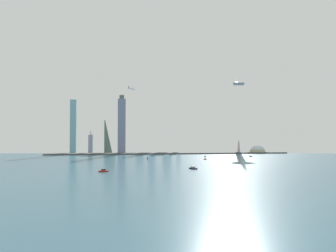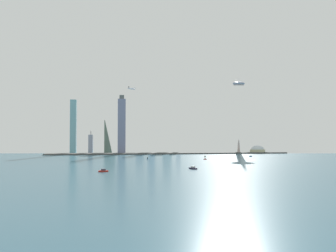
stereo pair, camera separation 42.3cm
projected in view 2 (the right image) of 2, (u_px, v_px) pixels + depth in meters
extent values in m
plane|color=#366073|center=(228.00, 175.00, 439.16)|extent=(6000.00, 6000.00, 0.00)
cube|color=#4D4D4B|center=(170.00, 153.00, 962.53)|extent=(712.10, 42.17, 3.73)
cylinder|color=beige|center=(238.00, 119.00, 1010.09)|extent=(16.26, 16.26, 214.08)
ellipsoid|color=#9AA2BB|center=(238.00, 84.00, 1013.39)|extent=(45.79, 45.79, 14.24)
torus|color=beige|center=(238.00, 86.00, 1013.24)|extent=(41.77, 41.77, 2.85)
cone|color=silver|center=(238.00, 68.00, 1014.92)|extent=(8.13, 8.13, 84.94)
cylinder|color=beige|center=(255.00, 151.00, 1029.28)|extent=(75.49, 75.49, 11.75)
ellipsoid|color=silver|center=(255.00, 149.00, 1029.46)|extent=(71.72, 71.72, 44.52)
cube|color=#7598C5|center=(151.00, 138.00, 1027.51)|extent=(19.57, 20.43, 91.46)
cube|color=#624E5D|center=(151.00, 122.00, 1029.08)|extent=(11.74, 12.26, 10.37)
cube|color=#BFB0B5|center=(152.00, 129.00, 1064.60)|extent=(16.08, 25.46, 152.70)
cube|color=#61516C|center=(152.00, 104.00, 1067.10)|extent=(9.65, 15.27, 9.27)
cube|color=slate|center=(167.00, 138.00, 1040.40)|extent=(27.17, 24.69, 92.58)
cube|color=#605A60|center=(167.00, 122.00, 1041.99)|extent=(16.30, 14.82, 10.16)
cube|color=slate|center=(178.00, 142.00, 1027.39)|extent=(12.75, 14.32, 67.94)
cube|color=#4C5165|center=(178.00, 130.00, 1028.53)|extent=(7.65, 8.59, 5.96)
cube|color=gray|center=(122.00, 126.00, 964.19)|extent=(22.76, 17.34, 162.61)
cube|color=slate|center=(122.00, 97.00, 966.87)|extent=(13.66, 10.41, 11.39)
cube|color=gray|center=(111.00, 142.00, 1053.86)|extent=(27.55, 20.14, 67.31)
cube|color=#4C5069|center=(111.00, 130.00, 1055.02)|extent=(16.53, 12.09, 7.75)
cube|color=#76B0BB|center=(73.00, 127.00, 982.20)|extent=(17.60, 18.60, 162.23)
cube|color=#9AA0B3|center=(91.00, 144.00, 985.63)|extent=(12.72, 23.52, 56.98)
cylinder|color=#4C4C51|center=(91.00, 133.00, 986.68)|extent=(1.60, 1.60, 11.58)
cube|color=#9FB3CC|center=(140.00, 143.00, 1066.43)|extent=(24.46, 21.28, 63.51)
cube|color=slate|center=(109.00, 137.00, 1008.91)|extent=(27.92, 17.72, 101.79)
cube|color=beige|center=(205.00, 157.00, 820.80)|extent=(6.86, 8.49, 2.20)
cube|color=#9895B2|center=(205.00, 156.00, 820.86)|extent=(3.57, 4.11, 1.70)
cube|color=navy|center=(148.00, 159.00, 748.51)|extent=(2.77, 8.34, 1.40)
cube|color=#324039|center=(148.00, 158.00, 748.58)|extent=(1.76, 3.71, 2.98)
cylinder|color=silver|center=(148.00, 156.00, 748.73)|extent=(0.24, 0.24, 6.69)
cube|color=#AF251B|center=(205.00, 159.00, 736.38)|extent=(7.55, 4.66, 1.43)
cube|color=silver|center=(205.00, 158.00, 736.43)|extent=(3.52, 2.54, 1.92)
cylinder|color=silver|center=(205.00, 157.00, 736.51)|extent=(0.24, 0.24, 3.19)
cube|color=#124F8B|center=(251.00, 157.00, 832.51)|extent=(5.22, 15.20, 1.34)
cube|color=#A0A79B|center=(251.00, 156.00, 832.56)|extent=(3.39, 6.76, 1.92)
cube|color=#AE2419|center=(103.00, 171.00, 483.25)|extent=(15.01, 7.90, 1.90)
cube|color=#3D3947|center=(103.00, 170.00, 483.32)|extent=(6.86, 4.87, 2.53)
cube|color=#252138|center=(193.00, 168.00, 522.63)|extent=(10.97, 17.77, 2.35)
cube|color=#9DA7A8|center=(193.00, 167.00, 522.71)|extent=(6.24, 8.31, 2.36)
cylinder|color=silver|center=(132.00, 89.00, 991.88)|extent=(25.57, 23.43, 3.17)
sphere|color=silver|center=(136.00, 89.00, 1003.95)|extent=(3.17, 3.17, 3.17)
cube|color=silver|center=(132.00, 88.00, 991.93)|extent=(24.27, 26.42, 0.50)
cube|color=silver|center=(129.00, 88.00, 981.76)|extent=(9.44, 10.10, 0.40)
cube|color=#2D333D|center=(129.00, 87.00, 981.87)|extent=(2.22, 2.07, 5.00)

